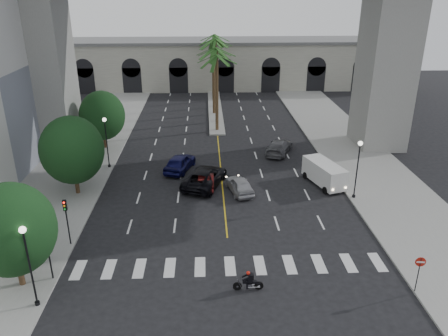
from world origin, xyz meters
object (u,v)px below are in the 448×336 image
pedestrian_b (13,228)px  motorcycle_rider (249,281)px  traffic_signal_far (66,215)px  car_a (240,185)px  traffic_signal_near (47,246)px  lamp_post_left_near (29,260)px  lamp_post_right (358,165)px  cargo_van (324,173)px  car_b (206,180)px  car_c (205,177)px  pedestrian_a (38,209)px  car_e (180,163)px  car_d (279,147)px  lamp_post_left_far (106,138)px  do_not_enter_sign (419,267)px

pedestrian_b → motorcycle_rider: bearing=-11.3°
traffic_signal_far → car_a: bearing=32.9°
traffic_signal_near → motorcycle_rider: bearing=-6.9°
traffic_signal_near → pedestrian_b: size_ratio=2.23×
traffic_signal_far → traffic_signal_near: bearing=-90.0°
lamp_post_left_near → lamp_post_right: (22.80, 13.00, 0.00)m
pedestrian_b → traffic_signal_near: bearing=-39.0°
car_a → pedestrian_b: pedestrian_b is taller
lamp_post_right → cargo_van: bearing=121.9°
car_a → car_b: bearing=-36.8°
lamp_post_left_near → car_c: lamp_post_left_near is taller
car_a → pedestrian_b: bearing=9.1°
cargo_van → pedestrian_a: (-24.37, -5.63, -0.26)m
car_c → pedestrian_b: size_ratio=3.76×
car_a → car_c: size_ratio=0.70×
lamp_post_left_near → pedestrian_b: (-4.27, 7.54, -2.25)m
car_a → car_e: 7.76m
car_d → pedestrian_b: bearing=59.8°
lamp_post_left_far → car_d: bearing=11.2°
lamp_post_left_far → pedestrian_b: lamp_post_left_far is taller
car_e → cargo_van: (13.64, -4.07, 0.35)m
car_d → car_e: car_e is taller
motorcycle_rider → do_not_enter_sign: 10.12m
car_c → lamp_post_left_near: bearing=79.5°
lamp_post_left_near → car_a: lamp_post_left_near is taller
pedestrian_b → do_not_enter_sign: 27.70m
lamp_post_right → car_d: (-4.74, 11.56, -2.45)m
lamp_post_left_near → pedestrian_b: bearing=119.5°
lamp_post_right → car_d: bearing=112.3°
pedestrian_a → traffic_signal_near: bearing=-88.0°
cargo_van → do_not_enter_sign: do_not_enter_sign is taller
motorcycle_rider → pedestrian_a: 18.46m
lamp_post_left_near → pedestrian_a: (-3.46, 10.41, -2.28)m
lamp_post_right → do_not_enter_sign: size_ratio=2.09×
traffic_signal_near → pedestrian_a: size_ratio=2.31×
motorcycle_rider → car_b: 15.26m
traffic_signal_near → lamp_post_left_near: bearing=-92.3°
car_a → cargo_van: size_ratio=0.80×
traffic_signal_far → car_d: (17.96, 18.06, -1.74)m
lamp_post_right → car_e: (-15.53, 7.11, -2.37)m
car_d → pedestrian_a: size_ratio=3.38×
traffic_signal_far → cargo_van: (20.81, 9.54, -1.31)m
motorcycle_rider → car_a: bearing=88.4°
car_e → pedestrian_a: 14.47m
car_a → car_c: 3.50m
traffic_signal_near → car_e: (7.17, 17.61, -1.66)m
traffic_signal_near → motorcycle_rider: 12.56m
car_e → car_d: bearing=-139.2°
motorcycle_rider → traffic_signal_near: bearing=173.4°
lamp_post_left_far → car_b: bearing=-26.6°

